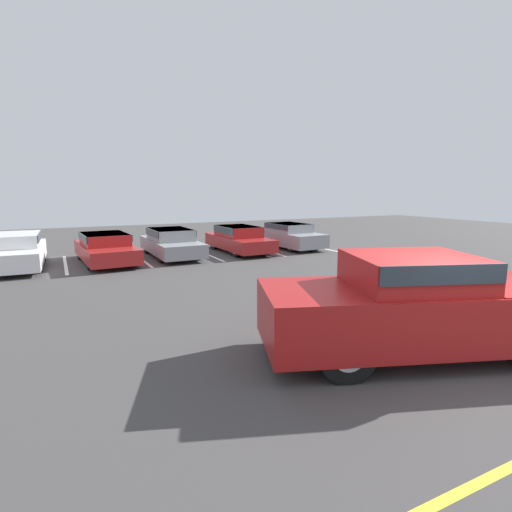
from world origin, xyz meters
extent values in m
plane|color=#423F3F|center=(0.00, 0.00, 0.00)|extent=(60.00, 60.00, 0.00)
cube|color=white|center=(-5.69, 12.82, 0.00)|extent=(0.12, 4.37, 0.01)
cube|color=white|center=(-2.77, 12.82, 0.00)|extent=(0.12, 4.37, 0.01)
cube|color=white|center=(0.16, 12.82, 0.00)|extent=(0.12, 4.37, 0.01)
cube|color=white|center=(3.08, 12.82, 0.00)|extent=(0.12, 4.37, 0.01)
cube|color=white|center=(6.01, 12.82, 0.00)|extent=(0.12, 4.37, 0.01)
cube|color=#A51919|center=(-0.20, 0.41, 0.77)|extent=(6.06, 3.80, 0.97)
cube|color=#A51919|center=(-0.46, 0.51, 1.53)|extent=(2.56, 2.42, 0.55)
cube|color=#2D3842|center=(-0.46, 0.51, 1.65)|extent=(2.54, 2.46, 0.30)
cylinder|color=black|center=(1.70, 0.61, 0.47)|extent=(0.98, 0.60, 0.93)
cylinder|color=#ADADB2|center=(1.70, 0.61, 0.47)|extent=(0.59, 0.47, 0.51)
cylinder|color=black|center=(-1.53, 1.77, 0.47)|extent=(0.98, 0.60, 0.93)
cylinder|color=#ADADB2|center=(-1.53, 1.77, 0.47)|extent=(0.59, 0.47, 0.51)
cylinder|color=black|center=(-2.09, 0.21, 0.47)|extent=(0.98, 0.60, 0.93)
cylinder|color=#ADADB2|center=(-2.09, 0.21, 0.47)|extent=(0.59, 0.47, 0.51)
cube|color=silver|center=(-7.27, 12.90, 0.50)|extent=(1.82, 4.76, 0.64)
cube|color=silver|center=(-7.27, 12.99, 1.06)|extent=(1.56, 2.49, 0.47)
cube|color=#2D3842|center=(-7.27, 12.99, 1.15)|extent=(1.63, 2.44, 0.28)
cylinder|color=black|center=(-6.57, 11.51, 0.32)|extent=(0.23, 0.64, 0.64)
cylinder|color=#ADADB2|center=(-6.57, 11.51, 0.32)|extent=(0.24, 0.36, 0.35)
cylinder|color=black|center=(-6.51, 14.25, 0.32)|extent=(0.23, 0.64, 0.64)
cylinder|color=#ADADB2|center=(-6.51, 14.25, 0.32)|extent=(0.24, 0.36, 0.35)
cylinder|color=black|center=(-7.97, 14.29, 0.32)|extent=(0.23, 0.64, 0.64)
cylinder|color=#ADADB2|center=(-7.97, 14.29, 0.32)|extent=(0.24, 0.36, 0.35)
cube|color=maroon|center=(-4.19, 12.60, 0.46)|extent=(2.13, 4.68, 0.56)
cube|color=maroon|center=(-4.19, 12.69, 0.96)|extent=(1.76, 2.48, 0.45)
cube|color=#2D3842|center=(-4.19, 12.69, 1.05)|extent=(1.83, 2.44, 0.27)
cylinder|color=black|center=(-3.30, 11.34, 0.32)|extent=(0.24, 0.65, 0.63)
cylinder|color=#ADADB2|center=(-3.30, 11.34, 0.32)|extent=(0.23, 0.36, 0.35)
cylinder|color=black|center=(-4.89, 11.23, 0.32)|extent=(0.24, 0.65, 0.63)
cylinder|color=#ADADB2|center=(-4.89, 11.23, 0.32)|extent=(0.23, 0.36, 0.35)
cylinder|color=black|center=(-3.48, 13.98, 0.32)|extent=(0.24, 0.65, 0.63)
cylinder|color=#ADADB2|center=(-3.48, 13.98, 0.32)|extent=(0.23, 0.36, 0.35)
cylinder|color=black|center=(-5.07, 13.87, 0.32)|extent=(0.24, 0.65, 0.63)
cylinder|color=#ADADB2|center=(-5.07, 13.87, 0.32)|extent=(0.23, 0.36, 0.35)
cube|color=gray|center=(-1.43, 12.93, 0.46)|extent=(1.82, 4.67, 0.57)
cube|color=gray|center=(-1.43, 13.03, 0.98)|extent=(1.59, 2.43, 0.47)
cube|color=#2D3842|center=(-1.43, 13.03, 1.08)|extent=(1.66, 2.39, 0.28)
cylinder|color=black|center=(-0.64, 11.59, 0.32)|extent=(0.21, 0.65, 0.65)
cylinder|color=#ADADB2|center=(-0.64, 11.59, 0.32)|extent=(0.22, 0.36, 0.36)
cylinder|color=black|center=(-2.20, 11.58, 0.32)|extent=(0.21, 0.65, 0.65)
cylinder|color=#ADADB2|center=(-2.20, 11.58, 0.32)|extent=(0.22, 0.36, 0.36)
cylinder|color=black|center=(-0.67, 14.29, 0.32)|extent=(0.21, 0.65, 0.65)
cylinder|color=#ADADB2|center=(-0.67, 14.29, 0.32)|extent=(0.22, 0.36, 0.36)
cylinder|color=black|center=(-2.22, 14.28, 0.32)|extent=(0.21, 0.65, 0.65)
cylinder|color=#ADADB2|center=(-2.22, 14.28, 0.32)|extent=(0.22, 0.36, 0.36)
cube|color=maroon|center=(1.76, 12.75, 0.47)|extent=(1.79, 4.49, 0.56)
cube|color=maroon|center=(1.76, 12.84, 0.99)|extent=(1.56, 2.34, 0.48)
cube|color=#2D3842|center=(1.76, 12.84, 1.08)|extent=(1.62, 2.30, 0.29)
cylinder|color=black|center=(2.52, 11.47, 0.33)|extent=(0.23, 0.67, 0.67)
cylinder|color=#ADADB2|center=(2.52, 11.47, 0.33)|extent=(0.24, 0.37, 0.37)
cylinder|color=black|center=(1.04, 11.45, 0.33)|extent=(0.23, 0.67, 0.67)
cylinder|color=#ADADB2|center=(1.04, 11.45, 0.33)|extent=(0.24, 0.37, 0.37)
cylinder|color=black|center=(2.48, 14.06, 0.33)|extent=(0.23, 0.67, 0.67)
cylinder|color=#ADADB2|center=(2.48, 14.06, 0.33)|extent=(0.24, 0.37, 0.37)
cylinder|color=black|center=(1.01, 14.03, 0.33)|extent=(0.23, 0.67, 0.67)
cylinder|color=#ADADB2|center=(1.01, 14.03, 0.33)|extent=(0.24, 0.37, 0.37)
cube|color=gray|center=(4.62, 12.88, 0.50)|extent=(1.92, 4.30, 0.65)
cube|color=gray|center=(4.61, 12.96, 1.03)|extent=(1.62, 2.26, 0.41)
cube|color=#2D3842|center=(4.61, 12.96, 1.11)|extent=(1.69, 2.22, 0.25)
cylinder|color=black|center=(5.41, 11.69, 0.31)|extent=(0.24, 0.63, 0.62)
cylinder|color=#ADADB2|center=(5.41, 11.69, 0.31)|extent=(0.24, 0.35, 0.34)
cylinder|color=black|center=(3.93, 11.62, 0.31)|extent=(0.24, 0.63, 0.62)
cylinder|color=#ADADB2|center=(3.93, 11.62, 0.31)|extent=(0.24, 0.35, 0.34)
cylinder|color=black|center=(5.30, 14.13, 0.31)|extent=(0.24, 0.63, 0.62)
cylinder|color=#ADADB2|center=(5.30, 14.13, 0.31)|extent=(0.24, 0.35, 0.34)
cylinder|color=black|center=(3.82, 14.07, 0.31)|extent=(0.24, 0.63, 0.62)
cylinder|color=#ADADB2|center=(3.82, 14.07, 0.31)|extent=(0.24, 0.35, 0.34)
camera|label=1|loc=(-5.90, -4.30, 2.91)|focal=28.00mm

